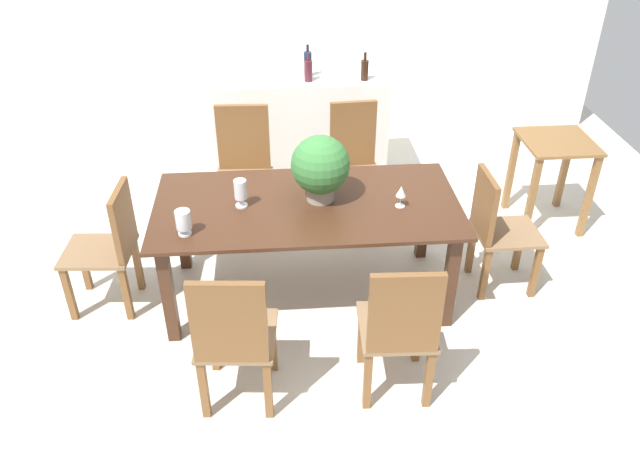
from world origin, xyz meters
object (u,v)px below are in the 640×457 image
at_px(wine_bottle_green, 308,64).
at_px(wine_bottle_amber, 308,70).
at_px(kitchen_counter, 300,127).
at_px(flower_centerpiece, 320,166).
at_px(crystal_vase_center_near, 183,221).
at_px(chair_foot_end, 496,227).
at_px(chair_far_right, 354,160).
at_px(wine_glass, 401,192).
at_px(side_table, 553,162).
at_px(chair_far_left, 244,163).
at_px(chair_near_left, 234,336).
at_px(wine_bottle_dark, 365,70).
at_px(chair_near_right, 400,327).
at_px(chair_head_end, 111,244).
at_px(dining_table, 307,217).
at_px(crystal_vase_left, 240,191).

distance_m(wine_bottle_green, wine_bottle_amber, 0.12).
distance_m(kitchen_counter, wine_bottle_amber, 0.61).
distance_m(flower_centerpiece, wine_bottle_amber, 1.61).
xyz_separation_m(flower_centerpiece, crystal_vase_center_near, (-0.86, -0.35, -0.15)).
relative_size(chair_foot_end, kitchen_counter, 0.59).
bearing_deg(crystal_vase_center_near, wine_bottle_amber, 65.76).
bearing_deg(chair_far_right, kitchen_counter, 112.93).
distance_m(chair_far_right, wine_bottle_green, 1.00).
relative_size(wine_glass, side_table, 0.20).
height_order(chair_far_left, flower_centerpiece, flower_centerpiece).
relative_size(chair_far_right, side_table, 1.34).
relative_size(chair_far_right, crystal_vase_center_near, 6.13).
distance_m(chair_near_left, wine_glass, 1.44).
bearing_deg(wine_bottle_dark, chair_near_right, -93.30).
height_order(chair_head_end, side_table, chair_head_end).
height_order(chair_far_left, wine_bottle_dark, wine_bottle_dark).
relative_size(dining_table, chair_near_left, 2.07).
distance_m(crystal_vase_left, crystal_vase_center_near, 0.45).
height_order(dining_table, flower_centerpiece, flower_centerpiece).
bearing_deg(dining_table, chair_near_right, -65.83).
relative_size(chair_near_right, wine_glass, 6.47).
height_order(chair_head_end, crystal_vase_left, crystal_vase_left).
bearing_deg(chair_near_right, chair_head_end, -27.03).
xyz_separation_m(dining_table, chair_near_left, (-0.46, -1.00, -0.11)).
relative_size(chair_far_right, chair_foot_end, 1.11).
relative_size(flower_centerpiece, wine_bottle_dark, 1.87).
height_order(chair_foot_end, flower_centerpiece, flower_centerpiece).
bearing_deg(kitchen_counter, crystal_vase_left, -104.72).
height_order(dining_table, side_table, same).
bearing_deg(chair_far_left, chair_head_end, -127.73).
bearing_deg(crystal_vase_center_near, chair_far_left, 76.49).
bearing_deg(chair_near_right, chair_near_left, 2.45).
distance_m(crystal_vase_center_near, side_table, 3.03).
xyz_separation_m(wine_bottle_amber, side_table, (1.92, -0.84, -0.52)).
bearing_deg(wine_bottle_amber, crystal_vase_center_near, -114.24).
relative_size(chair_far_left, wine_glass, 6.71).
height_order(wine_glass, wine_bottle_amber, wine_bottle_amber).
xyz_separation_m(chair_foot_end, side_table, (0.72, 0.81, 0.06)).
distance_m(chair_head_end, flower_centerpiece, 1.49).
bearing_deg(chair_head_end, chair_near_left, 44.50).
height_order(chair_far_right, chair_near_left, chair_far_right).
height_order(chair_far_left, kitchen_counter, chair_far_left).
height_order(chair_far_left, side_table, chair_far_left).
bearing_deg(chair_near_right, chair_far_left, -63.49).
distance_m(chair_far_left, chair_near_right, 2.20).
xyz_separation_m(wine_bottle_dark, side_table, (1.43, -0.83, -0.52)).
distance_m(dining_table, chair_near_left, 1.11).
bearing_deg(kitchen_counter, wine_bottle_dark, -16.11).
xyz_separation_m(chair_near_left, crystal_vase_left, (0.03, 1.00, 0.33)).
bearing_deg(wine_bottle_amber, wine_glass, -74.40).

